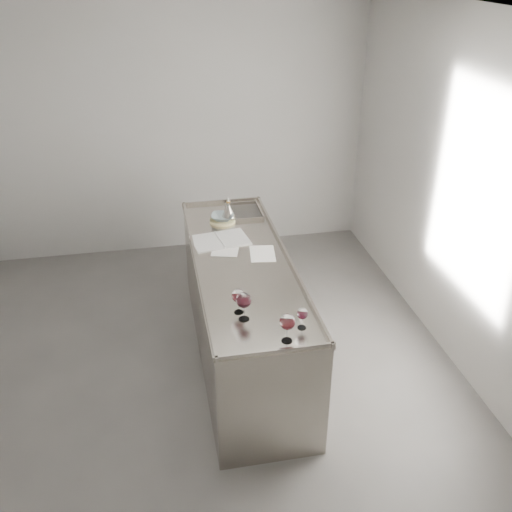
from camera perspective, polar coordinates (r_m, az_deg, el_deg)
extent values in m
cube|color=#54514E|center=(4.79, -6.66, -12.80)|extent=(4.50, 5.00, 0.02)
cube|color=silver|center=(3.62, -9.35, 23.02)|extent=(4.50, 5.00, 0.02)
cube|color=#A09D9B|center=(6.36, -9.45, 12.32)|extent=(4.50, 0.02, 2.80)
cube|color=#A09D9B|center=(4.67, 21.12, 4.72)|extent=(0.02, 5.00, 2.80)
cube|color=#9C958C|center=(4.78, -1.30, -5.54)|extent=(0.75, 2.40, 0.92)
cube|color=#9C958C|center=(4.53, -1.36, -0.61)|extent=(0.77, 2.42, 0.02)
cube|color=#9C958C|center=(3.54, 1.95, -9.51)|extent=(0.77, 0.02, 0.03)
cube|color=#9C958C|center=(5.58, -3.45, 5.47)|extent=(0.77, 0.02, 0.03)
cube|color=#9C958C|center=(4.48, -5.97, -0.76)|extent=(0.02, 2.42, 0.03)
cube|color=#9C958C|center=(4.59, 3.13, 0.08)|extent=(0.02, 2.42, 0.03)
cube|color=#595654|center=(5.37, -1.19, 4.32)|extent=(0.30, 0.38, 0.01)
cylinder|color=white|center=(3.91, -1.74, -5.62)|extent=(0.06, 0.06, 0.00)
cylinder|color=white|center=(3.89, -1.75, -5.06)|extent=(0.01, 0.01, 0.09)
ellipsoid|color=white|center=(3.84, -1.76, -4.01)|extent=(0.09, 0.09, 0.10)
cylinder|color=#35070A|center=(3.85, -1.76, -4.27)|extent=(0.07, 0.07, 0.02)
cylinder|color=white|center=(3.84, -1.21, -6.30)|extent=(0.07, 0.07, 0.00)
cylinder|color=white|center=(3.81, -1.21, -5.66)|extent=(0.01, 0.01, 0.10)
ellipsoid|color=white|center=(3.76, -1.23, -4.45)|extent=(0.10, 0.10, 0.11)
cylinder|color=#35070E|center=(3.77, -1.23, -4.74)|extent=(0.08, 0.08, 0.02)
cylinder|color=white|center=(3.65, 3.10, -8.43)|extent=(0.07, 0.07, 0.00)
cylinder|color=white|center=(3.62, 3.12, -7.80)|extent=(0.01, 0.01, 0.10)
ellipsoid|color=white|center=(3.57, 3.16, -6.59)|extent=(0.10, 0.10, 0.11)
cylinder|color=#3B080B|center=(3.58, 3.15, -6.88)|extent=(0.07, 0.07, 0.02)
cylinder|color=white|center=(3.77, 4.60, -7.13)|extent=(0.06, 0.06, 0.00)
cylinder|color=white|center=(3.75, 4.62, -6.65)|extent=(0.01, 0.01, 0.07)
ellipsoid|color=white|center=(3.71, 4.66, -5.77)|extent=(0.07, 0.07, 0.08)
cylinder|color=#330711|center=(3.72, 4.65, -5.98)|extent=(0.05, 0.05, 0.02)
cube|color=silver|center=(4.81, -4.95, 1.36)|extent=(0.27, 0.36, 0.01)
cube|color=silver|center=(4.87, -2.24, 1.80)|extent=(0.27, 0.36, 0.01)
cylinder|color=white|center=(4.84, -3.59, 1.65)|extent=(0.06, 0.32, 0.01)
cube|color=white|center=(4.63, 0.65, 0.25)|extent=(0.23, 0.31, 0.00)
cube|color=silver|center=(4.72, -3.02, 0.83)|extent=(0.29, 0.35, 0.00)
cylinder|color=#D3C788|center=(5.19, -3.36, 3.55)|extent=(0.31, 0.31, 0.02)
imported|color=gray|center=(5.17, -3.37, 3.90)|extent=(0.24, 0.24, 0.05)
cone|color=#AAA297|center=(5.22, -2.77, 4.40)|extent=(0.15, 0.15, 0.13)
cylinder|color=#AAA297|center=(5.19, -2.79, 5.19)|extent=(0.03, 0.03, 0.03)
cylinder|color=#98632A|center=(5.18, -2.79, 5.43)|extent=(0.04, 0.04, 0.02)
cone|color=#AAA297|center=(5.17, -2.80, 5.73)|extent=(0.03, 0.03, 0.04)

